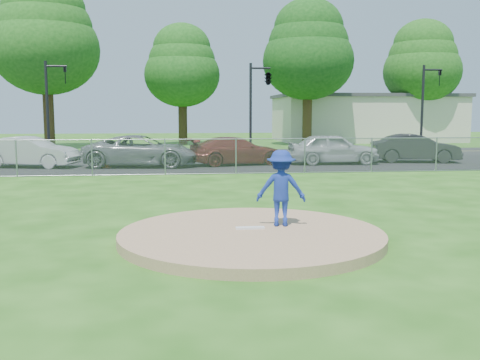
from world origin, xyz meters
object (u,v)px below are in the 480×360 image
object	(u,v)px
commercial_building	(365,118)
parked_car_white	(30,152)
traffic_signal_center	(266,80)
traffic_cone	(107,162)
traffic_signal_left	(51,100)
tree_far_right	(422,62)
traffic_signal_right	(426,101)
tree_right	(308,49)
parked_car_pearl	(333,149)
parked_car_darkred	(236,151)
parked_car_charcoal	(415,148)
tree_left	(45,36)
tree_center	(182,65)
pitcher	(281,188)
parked_car_gray	(142,151)

from	to	relation	value
commercial_building	parked_car_white	world-z (taller)	commercial_building
traffic_signal_center	traffic_cone	world-z (taller)	traffic_signal_center
traffic_signal_left	tree_far_right	bearing A→B (deg)	24.32
traffic_signal_right	traffic_signal_left	bearing A→B (deg)	180.00
tree_far_right	tree_right	bearing A→B (deg)	-164.74
tree_right	traffic_cone	size ratio (longest dim) A/B	19.55
tree_far_right	traffic_signal_right	size ratio (longest dim) A/B	1.92
tree_right	parked_car_pearl	xyz separation A→B (m)	(-2.58, -16.09, -6.86)
parked_car_darkred	parked_car_charcoal	bearing A→B (deg)	-100.12
traffic_signal_center	parked_car_darkred	world-z (taller)	traffic_signal_center
traffic_signal_left	parked_car_pearl	xyz separation A→B (m)	(15.18, -6.09, -2.57)
traffic_cone	tree_left	bearing A→B (deg)	111.39
parked_car_white	tree_center	bearing A→B (deg)	-9.21
traffic_signal_right	parked_car_charcoal	distance (m)	6.97
parked_car_darkred	parked_car_pearl	xyz separation A→B (m)	(4.95, -0.13, 0.08)
traffic_signal_left	parked_car_white	world-z (taller)	traffic_signal_left
traffic_signal_right	parked_car_pearl	bearing A→B (deg)	-142.11
tree_left	traffic_signal_center	bearing A→B (deg)	-31.02
tree_center	parked_car_white	world-z (taller)	tree_center
commercial_building	parked_car_white	size ratio (longest dim) A/B	3.68
traffic_signal_left	traffic_signal_center	distance (m)	12.79
traffic_signal_right	parked_car_pearl	world-z (taller)	traffic_signal_right
tree_far_right	parked_car_darkred	bearing A→B (deg)	-134.35
pitcher	parked_car_pearl	bearing A→B (deg)	-100.20
parked_car_gray	parked_car_darkred	bearing A→B (deg)	-78.58
traffic_signal_left	traffic_signal_right	size ratio (longest dim) A/B	1.00
commercial_building	parked_car_darkred	world-z (taller)	commercial_building
parked_car_darkred	traffic_signal_left	bearing A→B (deg)	47.64
commercial_building	pitcher	world-z (taller)	commercial_building
parked_car_white	parked_car_gray	world-z (taller)	parked_car_gray
tree_center	tree_right	size ratio (longest dim) A/B	0.85
tree_far_right	traffic_cone	xyz separation A→B (m)	(-24.83, -19.76, -6.75)
traffic_signal_right	parked_car_gray	bearing A→B (deg)	-160.04
tree_left	tree_far_right	size ratio (longest dim) A/B	1.17
tree_center	parked_car_charcoal	size ratio (longest dim) A/B	2.19
traffic_cone	traffic_signal_left	bearing A→B (deg)	120.21
tree_far_right	pitcher	size ratio (longest dim) A/B	6.64
traffic_signal_right	parked_car_charcoal	size ratio (longest dim) A/B	1.24
parked_car_charcoal	traffic_cone	bearing A→B (deg)	105.16
commercial_building	tree_center	xyz separation A→B (m)	(-17.00, -4.00, 4.31)
traffic_cone	tree_right	bearing A→B (deg)	50.49
traffic_signal_center	parked_car_gray	xyz separation A→B (m)	(-7.18, -6.33, -3.84)
tree_right	parked_car_charcoal	distance (m)	17.19
tree_left	traffic_signal_left	bearing A→B (deg)	-76.04
tree_center	traffic_signal_left	world-z (taller)	tree_center
tree_far_right	parked_car_gray	xyz separation A→B (m)	(-23.21, -19.33, -6.29)
commercial_building	tree_right	bearing A→B (deg)	-139.40
traffic_signal_right	parked_car_white	size ratio (longest dim) A/B	1.26
traffic_signal_right	pitcher	size ratio (longest dim) A/B	3.46
traffic_signal_left	parked_car_white	xyz separation A→B (m)	(0.28, -6.08, -2.62)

